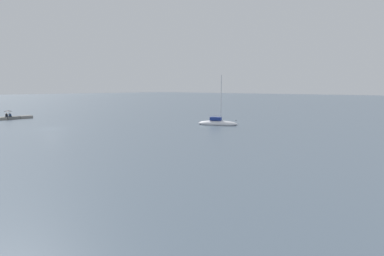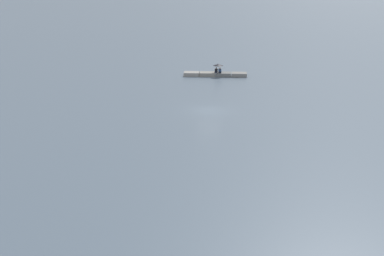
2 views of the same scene
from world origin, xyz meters
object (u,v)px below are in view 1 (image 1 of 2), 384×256
object	(u,v)px
person_seated_blue_left	(10,115)
person_seated_dark_right	(7,115)
umbrella_open_black	(8,111)
sailboat_white_near	(218,123)

from	to	relation	value
person_seated_blue_left	person_seated_dark_right	distance (m)	0.59
person_seated_dark_right	umbrella_open_black	world-z (taller)	umbrella_open_black
person_seated_blue_left	umbrella_open_black	distance (m)	0.93
person_seated_blue_left	sailboat_white_near	world-z (taller)	sailboat_white_near
person_seated_dark_right	umbrella_open_black	xyz separation A→B (m)	(-0.29, 0.01, 0.88)
person_seated_dark_right	umbrella_open_black	distance (m)	0.92
person_seated_blue_left	sailboat_white_near	bearing A→B (deg)	123.97
person_seated_dark_right	sailboat_white_near	world-z (taller)	sailboat_white_near
person_seated_dark_right	umbrella_open_black	bearing A→B (deg)	-178.28
person_seated_dark_right	sailboat_white_near	bearing A→B (deg)	124.54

